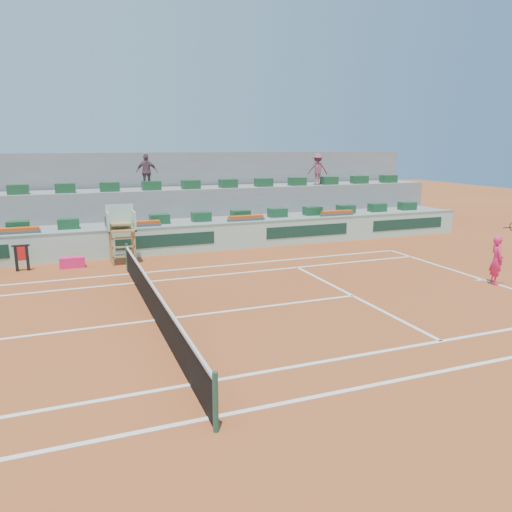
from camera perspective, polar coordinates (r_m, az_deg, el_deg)
name	(u,v)px	position (r m, az deg, el deg)	size (l,w,h in m)	color
ground	(155,320)	(14.32, -11.48, -7.22)	(90.00, 90.00, 0.00)	#9C461E
seating_tier_lower	(114,236)	(24.48, -15.87, 2.25)	(36.00, 4.00, 1.20)	gray
seating_tier_upper	(110,217)	(25.95, -16.32, 4.35)	(36.00, 2.40, 2.60)	gray
stadium_back_wall	(106,195)	(27.43, -16.74, 6.64)	(36.00, 0.40, 4.40)	gray
player_bag	(72,262)	(21.18, -20.26, -0.68)	(0.97, 0.43, 0.43)	#FF2168
spectator_mid	(147,172)	(25.65, -12.37, 9.38)	(1.04, 0.43, 1.77)	#6C4853
spectator_right	(318,169)	(28.44, 7.05, 9.83)	(1.12, 0.64, 1.74)	#8B4554
court_lines	(155,320)	(14.32, -11.48, -7.20)	(23.89, 11.09, 0.01)	white
tennis_net	(154,302)	(14.15, -11.57, -5.21)	(0.10, 11.97, 1.10)	black
advertising_hoarding	(120,243)	(22.32, -15.26, 1.41)	(36.00, 0.34, 1.26)	#ACD8C4
umpire_chair	(121,226)	(21.18, -15.17, 3.33)	(1.10, 0.90, 2.40)	#A0753C
seat_row_lower	(115,221)	(23.47, -15.78, 3.86)	(32.90, 0.60, 0.44)	#194D29
seat_row_upper	(109,187)	(25.19, -16.40, 7.60)	(32.90, 0.60, 0.44)	#194D29
flower_planters	(81,228)	(22.60, -19.35, 3.08)	(26.80, 0.36, 0.28)	#515151
towel_rack	(22,256)	(21.30, -25.21, 0.04)	(0.64, 0.11, 1.03)	black
tennis_player	(497,260)	(19.33, 25.80, -0.41)	(0.62, 0.93, 2.28)	#FF2168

